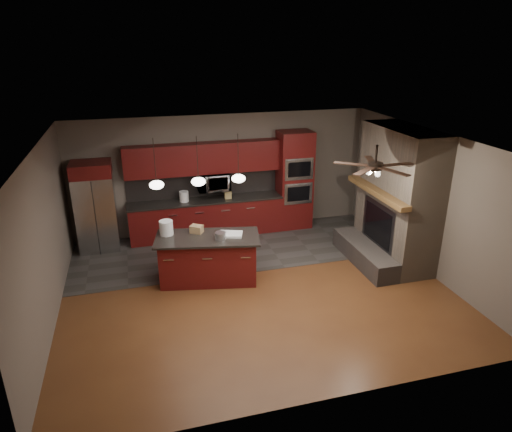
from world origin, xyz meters
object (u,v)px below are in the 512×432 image
object	(u,v)px
paint_tray	(231,234)
cardboard_box	(197,229)
microwave	(213,182)
white_bucket	(166,228)
kitchen_island	(208,258)
counter_box	(228,195)
oven_tower	(294,180)
paint_can	(220,236)
refrigerator	(96,207)
counter_bucket	(184,196)

from	to	relation	value
paint_tray	cardboard_box	bearing A→B (deg)	172.13
microwave	white_bucket	size ratio (longest dim) A/B	2.63
paint_tray	cardboard_box	distance (m)	0.67
kitchen_island	counter_box	bearing A→B (deg)	79.42
paint_tray	cardboard_box	size ratio (longest dim) A/B	1.88
oven_tower	paint_tray	xyz separation A→B (m)	(-2.06, -2.21, -0.25)
kitchen_island	paint_tray	bearing A→B (deg)	5.11
oven_tower	paint_can	world-z (taller)	oven_tower
microwave	cardboard_box	world-z (taller)	microwave
paint_can	paint_tray	bearing A→B (deg)	30.28
refrigerator	white_bucket	xyz separation A→B (m)	(1.36, -1.77, 0.07)
microwave	paint_can	size ratio (longest dim) A/B	3.56
kitchen_island	paint_tray	distance (m)	0.65
kitchen_island	microwave	bearing A→B (deg)	87.80
kitchen_island	refrigerator	bearing A→B (deg)	146.33
oven_tower	paint_can	bearing A→B (deg)	-134.38
microwave	kitchen_island	world-z (taller)	microwave
white_bucket	cardboard_box	world-z (taller)	white_bucket
paint_tray	refrigerator	bearing A→B (deg)	158.30
paint_tray	microwave	bearing A→B (deg)	106.16
counter_box	counter_bucket	bearing A→B (deg)	178.70
paint_tray	counter_bucket	world-z (taller)	counter_bucket
oven_tower	microwave	bearing A→B (deg)	178.34
oven_tower	counter_bucket	xyz separation A→B (m)	(-2.67, 0.01, -0.17)
counter_bucket	kitchen_island	bearing A→B (deg)	-85.61
paint_can	counter_bucket	xyz separation A→B (m)	(-0.39, 2.34, 0.03)
white_bucket	counter_box	xyz separation A→B (m)	(1.57, 1.81, -0.07)
counter_box	refrigerator	bearing A→B (deg)	-177.87
refrigerator	paint_tray	bearing A→B (deg)	-40.13
counter_bucket	counter_box	world-z (taller)	counter_bucket
microwave	white_bucket	distance (m)	2.30
counter_box	paint_can	bearing A→B (deg)	-103.85
paint_tray	counter_box	distance (m)	2.20
oven_tower	counter_box	bearing A→B (deg)	-178.53
microwave	kitchen_island	bearing A→B (deg)	-103.47
white_bucket	counter_bucket	distance (m)	1.94
cardboard_box	counter_bucket	world-z (taller)	counter_bucket
microwave	cardboard_box	size ratio (longest dim) A/B	3.22
white_bucket	counter_box	bearing A→B (deg)	48.90
refrigerator	paint_tray	world-z (taller)	refrigerator
oven_tower	paint_tray	bearing A→B (deg)	-133.09
refrigerator	white_bucket	bearing A→B (deg)	-52.46
refrigerator	paint_can	distance (m)	3.23
microwave	cardboard_box	xyz separation A→B (m)	(-0.69, -1.97, -0.31)
microwave	counter_bucket	world-z (taller)	microwave
microwave	kitchen_island	xyz separation A→B (m)	(-0.53, -2.22, -0.83)
paint_tray	counter_box	bearing A→B (deg)	97.76
paint_tray	kitchen_island	bearing A→B (deg)	-167.73
white_bucket	paint_can	bearing A→B (deg)	-27.37
oven_tower	cardboard_box	size ratio (longest dim) A/B	10.46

